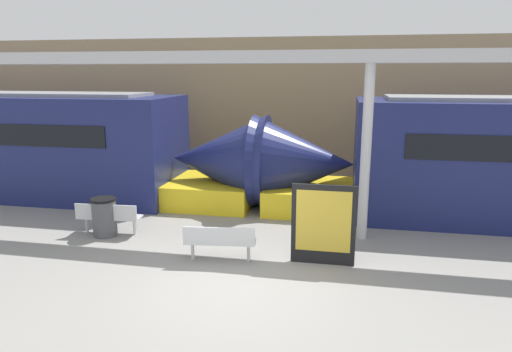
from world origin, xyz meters
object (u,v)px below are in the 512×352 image
object	(u,v)px
bench_far	(108,216)
trash_bin	(104,217)
poster_board	(323,224)
support_column_near	(366,154)
bench_near	(220,240)

from	to	relation	value
bench_far	trash_bin	xyz separation A→B (m)	(-0.06, -0.07, -0.01)
bench_far	poster_board	bearing A→B (deg)	-11.96
trash_bin	poster_board	xyz separation A→B (m)	(5.16, -0.67, 0.37)
support_column_near	poster_board	bearing A→B (deg)	-116.37
bench_near	poster_board	world-z (taller)	poster_board
bench_near	support_column_near	distance (m)	3.82
support_column_near	trash_bin	bearing A→B (deg)	-170.46
trash_bin	poster_board	world-z (taller)	poster_board
bench_near	trash_bin	xyz separation A→B (m)	(-3.10, 0.98, -0.01)
bench_near	support_column_near	world-z (taller)	support_column_near
poster_board	support_column_near	world-z (taller)	support_column_near
bench_far	support_column_near	distance (m)	6.19
bench_near	poster_board	bearing A→B (deg)	1.65
bench_far	poster_board	distance (m)	5.16
trash_bin	bench_near	bearing A→B (deg)	-17.53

